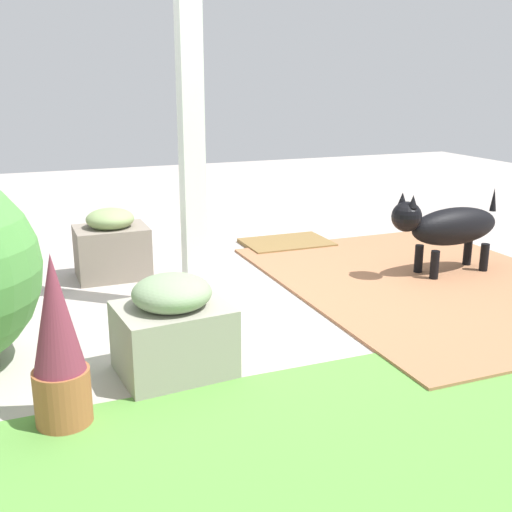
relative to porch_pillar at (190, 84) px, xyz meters
The scene contains 8 objects.
ground_plane 1.32m from the porch_pillar, 168.45° to the right, with size 12.00×12.00×0.00m, color #AEA49C.
brick_path 1.97m from the porch_pillar, behind, with size 1.80×2.40×0.02m, color #A16B48.
porch_pillar is the anchor object (origin of this frame).
stone_planter_nearest 1.34m from the porch_pillar, 66.77° to the right, with size 0.46×0.36×0.46m.
stone_planter_far 1.31m from the porch_pillar, 66.60° to the left, with size 0.51×0.43×0.45m.
terracotta_pot_spiky 1.59m from the porch_pillar, 50.66° to the left, with size 0.21×0.21×0.68m.
dog 1.95m from the porch_pillar, behind, with size 0.84×0.26×0.58m.
doormat 1.98m from the porch_pillar, 134.18° to the right, with size 0.67×0.47×0.03m, color brown.
Camera 1 is at (1.38, 3.35, 1.27)m, focal length 43.94 mm.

